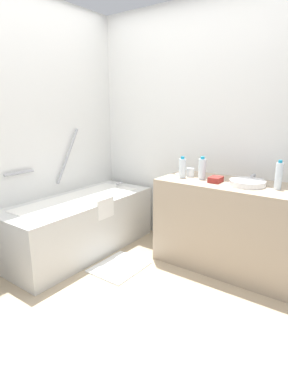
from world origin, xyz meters
TOP-DOWN VIEW (x-y plane):
  - ground_plane at (0.00, 0.00)m, footprint 3.73×3.73m
  - wall_back_tiled at (0.00, 1.35)m, footprint 3.13×0.10m
  - wall_right_mirror at (1.41, 0.00)m, footprint 0.10×3.01m
  - bathtub at (0.49, 0.97)m, footprint 1.64×0.67m
  - vanity_counter at (1.07, -0.50)m, footprint 0.60×1.47m
  - sink_basin at (1.04, -0.57)m, footprint 0.30×0.30m
  - sink_faucet at (1.22, -0.57)m, footprint 0.11×0.15m
  - water_bottle_0 at (1.07, -0.81)m, footprint 0.06×0.06m
  - water_bottle_1 at (1.04, -0.13)m, footprint 0.07×0.07m
  - water_bottle_2 at (0.99, 0.05)m, footprint 0.07×0.07m
  - drinking_glass_0 at (1.08, 0.01)m, footprint 0.08×0.08m
  - amenity_basket at (1.00, -0.29)m, footprint 0.14×0.10m
  - soap_dish at (1.07, 0.12)m, footprint 0.09×0.06m
  - bath_mat at (0.43, 0.39)m, footprint 0.51×0.41m

SIDE VIEW (x-z plane):
  - ground_plane at x=0.00m, z-range 0.00..0.00m
  - bath_mat at x=0.43m, z-range 0.00..0.01m
  - bathtub at x=0.49m, z-range -0.32..0.94m
  - vanity_counter at x=1.07m, z-range 0.00..0.83m
  - soap_dish at x=1.07m, z-range 0.83..0.85m
  - sink_basin at x=1.04m, z-range 0.83..0.87m
  - amenity_basket at x=1.00m, z-range 0.83..0.88m
  - sink_faucet at x=1.22m, z-range 0.82..0.90m
  - drinking_glass_0 at x=1.08m, z-range 0.83..0.91m
  - water_bottle_2 at x=0.99m, z-range 0.82..1.02m
  - water_bottle_1 at x=1.04m, z-range 0.82..1.03m
  - water_bottle_0 at x=1.07m, z-range 0.82..1.06m
  - wall_back_tiled at x=0.00m, z-range 0.00..2.51m
  - wall_right_mirror at x=1.41m, z-range 0.00..2.51m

